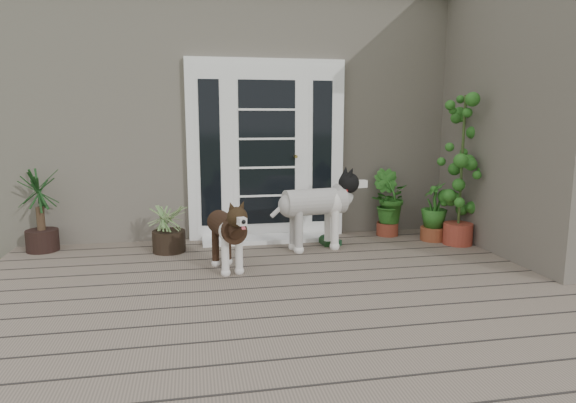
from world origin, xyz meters
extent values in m
cube|color=#6B5B4C|center=(0.00, 0.40, 0.06)|extent=(6.20, 4.60, 0.12)
cube|color=#665E54|center=(0.00, 4.65, 1.55)|extent=(7.40, 4.00, 3.10)
cube|color=#2D2826|center=(0.00, 4.65, 3.20)|extent=(7.60, 4.20, 0.20)
cube|color=#665E54|center=(2.90, 1.50, 1.55)|extent=(1.60, 2.40, 3.10)
cube|color=white|center=(-0.20, 2.60, 1.19)|extent=(1.90, 0.14, 2.15)
cube|color=white|center=(-0.20, 2.40, 0.14)|extent=(1.60, 0.40, 0.05)
imported|color=#1C5418|center=(1.30, 2.40, 0.40)|extent=(0.62, 0.62, 0.56)
imported|color=#185418|center=(1.30, 2.39, 0.43)|extent=(0.57, 0.57, 0.61)
imported|color=#28601B|center=(1.74, 2.05, 0.40)|extent=(0.46, 0.46, 0.56)
camera|label=1|loc=(-1.08, -3.38, 1.58)|focal=31.11mm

